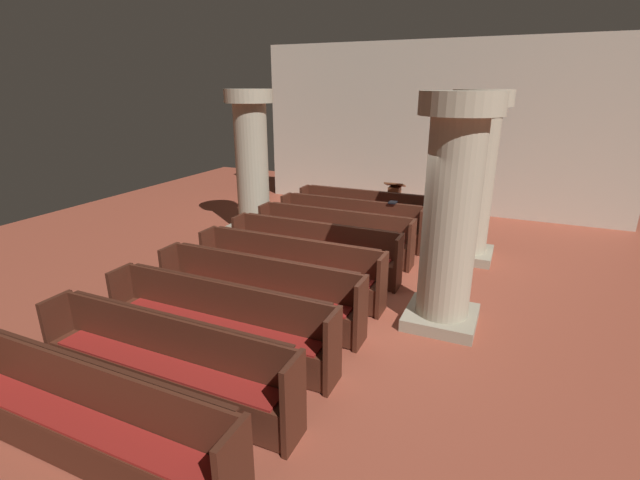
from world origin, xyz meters
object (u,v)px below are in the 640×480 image
(pillar_aisle_side, at_px, (474,175))
(pillar_far_side, at_px, (252,160))
(lectern, at_px, (394,206))
(hymn_book, at_px, (393,202))
(pew_row_4, at_px, (289,267))
(pew_row_1, at_px, (351,221))
(pillar_aisle_rear, at_px, (451,212))
(pew_row_3, at_px, (314,248))
(pew_row_5, at_px, (258,290))
(pew_row_2, at_px, (334,233))
(pew_row_7, at_px, (165,360))
(pew_row_6, at_px, (218,320))
(pew_row_8, at_px, (88,418))
(pew_row_0, at_px, (365,210))

(pillar_aisle_side, xyz_separation_m, pillar_far_side, (-4.95, -0.18, 0.00))
(pillar_aisle_side, distance_m, lectern, 2.97)
(hymn_book, bearing_deg, pew_row_4, -105.88)
(pew_row_1, distance_m, pillar_aisle_rear, 3.99)
(pew_row_3, bearing_deg, pillar_aisle_rear, -20.02)
(pew_row_1, height_order, pew_row_5, same)
(pew_row_2, relative_size, pew_row_3, 1.00)
(pew_row_7, height_order, hymn_book, hymn_book)
(pew_row_6, bearing_deg, pew_row_1, 90.00)
(pew_row_3, bearing_deg, pew_row_5, -90.00)
(pew_row_8, distance_m, pillar_aisle_side, 7.47)
(pew_row_1, height_order, pew_row_6, same)
(pew_row_2, bearing_deg, pew_row_4, -90.00)
(pew_row_1, relative_size, pew_row_3, 1.00)
(pew_row_3, xyz_separation_m, pew_row_5, (0.00, -1.96, 0.00))
(pew_row_1, height_order, pillar_far_side, pillar_far_side)
(pew_row_4, xyz_separation_m, hymn_book, (0.89, 3.12, 0.48))
(pew_row_5, distance_m, pillar_aisle_rear, 2.97)
(pew_row_5, distance_m, pillar_aisle_side, 4.87)
(pew_row_2, distance_m, pillar_aisle_side, 2.98)
(pew_row_2, xyz_separation_m, pew_row_5, (0.00, -2.93, 0.00))
(pew_row_5, bearing_deg, pillar_aisle_rear, 22.67)
(pew_row_2, height_order, pew_row_7, same)
(pew_row_0, distance_m, pillar_far_side, 2.94)
(pew_row_8, bearing_deg, pillar_aisle_rear, 57.85)
(pew_row_6, height_order, pillar_far_side, pillar_far_side)
(pew_row_2, distance_m, hymn_book, 1.54)
(pew_row_5, bearing_deg, pew_row_2, 90.00)
(pew_row_5, bearing_deg, pillar_far_side, 122.70)
(pillar_aisle_side, bearing_deg, pillar_aisle_rear, -90.00)
(pew_row_1, relative_size, pillar_aisle_rear, 0.99)
(pew_row_2, bearing_deg, pew_row_3, -90.00)
(pew_row_8, bearing_deg, pew_row_5, 90.00)
(pew_row_0, bearing_deg, pillar_far_side, -156.38)
(pew_row_2, relative_size, pew_row_4, 1.00)
(pew_row_3, xyz_separation_m, hymn_book, (0.89, 2.14, 0.48))
(pew_row_4, bearing_deg, pew_row_7, -90.00)
(pew_row_5, distance_m, pew_row_7, 1.96)
(pew_row_3, bearing_deg, pew_row_4, -90.00)
(pew_row_5, distance_m, pew_row_8, 2.93)
(pew_row_7, relative_size, pillar_far_side, 0.99)
(pew_row_7, bearing_deg, pillar_aisle_side, 67.21)
(pew_row_7, bearing_deg, hymn_book, 81.66)
(pillar_aisle_side, bearing_deg, pew_row_0, 160.33)
(pew_row_4, distance_m, pew_row_6, 1.96)
(pew_row_4, distance_m, pillar_aisle_rear, 2.78)
(pew_row_6, distance_m, pew_row_8, 1.96)
(pew_row_6, distance_m, hymn_book, 5.17)
(pew_row_3, bearing_deg, pillar_far_side, 142.78)
(pillar_aisle_rear, bearing_deg, pew_row_4, -178.47)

